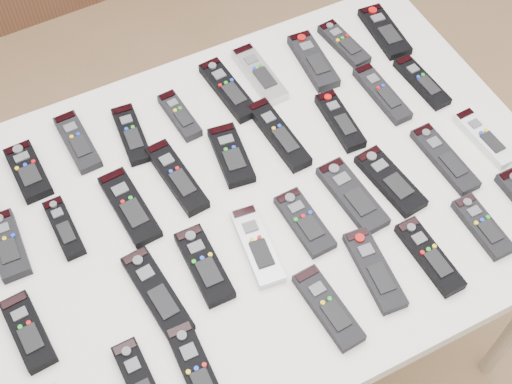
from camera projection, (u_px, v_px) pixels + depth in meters
name	position (u px, v px, depth m)	size (l,w,h in m)	color
ground	(266.00, 325.00, 2.17)	(4.00, 4.00, 0.00)	#9A764E
table	(256.00, 212.00, 1.54)	(1.25, 0.88, 0.78)	white
remote_1	(28.00, 172.00, 1.51)	(0.06, 0.15, 0.02)	black
remote_2	(78.00, 142.00, 1.56)	(0.05, 0.17, 0.02)	black
remote_3	(131.00, 134.00, 1.57)	(0.05, 0.16, 0.02)	black
remote_4	(180.00, 116.00, 1.60)	(0.04, 0.14, 0.02)	black
remote_5	(228.00, 90.00, 1.64)	(0.05, 0.19, 0.02)	black
remote_6	(259.00, 74.00, 1.67)	(0.05, 0.18, 0.02)	#B7B7BC
remote_7	(313.00, 61.00, 1.70)	(0.06, 0.18, 0.02)	black
remote_8	(344.00, 44.00, 1.73)	(0.05, 0.16, 0.02)	black
remote_9	(384.00, 31.00, 1.75)	(0.06, 0.17, 0.02)	black
remote_10	(8.00, 245.00, 1.41)	(0.06, 0.15, 0.02)	black
remote_11	(64.00, 228.00, 1.44)	(0.04, 0.14, 0.02)	black
remote_12	(130.00, 207.00, 1.47)	(0.06, 0.19, 0.02)	black
remote_13	(177.00, 177.00, 1.51)	(0.05, 0.19, 0.02)	black
remote_14	(231.00, 155.00, 1.54)	(0.06, 0.16, 0.02)	black
remote_15	(279.00, 135.00, 1.57)	(0.05, 0.20, 0.02)	black
remote_16	(340.00, 121.00, 1.59)	(0.05, 0.16, 0.02)	black
remote_17	(382.00, 94.00, 1.64)	(0.05, 0.18, 0.02)	black
remote_18	(422.00, 82.00, 1.66)	(0.04, 0.17, 0.02)	black
remote_19	(28.00, 332.00, 1.31)	(0.05, 0.16, 0.02)	black
remote_20	(157.00, 293.00, 1.36)	(0.06, 0.20, 0.02)	black
remote_21	(204.00, 265.00, 1.39)	(0.06, 0.17, 0.02)	black
remote_22	(257.00, 246.00, 1.42)	(0.05, 0.18, 0.02)	#B7B7BC
remote_23	(305.00, 222.00, 1.45)	(0.06, 0.16, 0.02)	black
remote_24	(352.00, 196.00, 1.48)	(0.06, 0.18, 0.02)	black
remote_25	(390.00, 181.00, 1.50)	(0.06, 0.17, 0.02)	black
remote_26	(445.00, 159.00, 1.54)	(0.05, 0.19, 0.02)	black
remote_27	(484.00, 138.00, 1.57)	(0.04, 0.16, 0.02)	silver
remote_30	(199.00, 376.00, 1.27)	(0.05, 0.21, 0.02)	black
remote_31	(328.00, 308.00, 1.34)	(0.05, 0.17, 0.02)	black
remote_32	(375.00, 270.00, 1.38)	(0.05, 0.18, 0.02)	black
remote_33	(429.00, 256.00, 1.40)	(0.05, 0.17, 0.02)	black
remote_34	(482.00, 226.00, 1.44)	(0.05, 0.15, 0.02)	black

